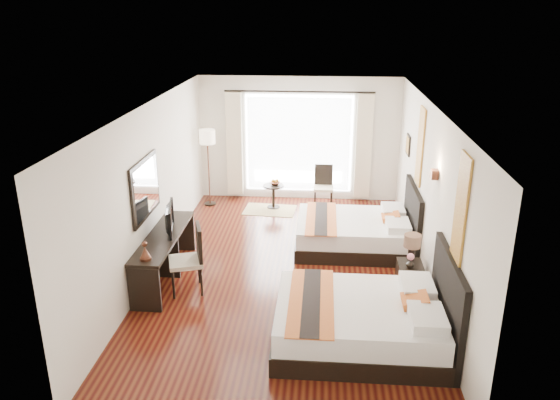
# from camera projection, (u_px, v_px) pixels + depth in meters

# --- Properties ---
(floor) EXTENTS (4.50, 7.50, 0.01)m
(floor) POSITION_uv_depth(u_px,v_px,m) (287.00, 271.00, 9.26)
(floor) COLOR #340C09
(floor) RESTS_ON ground
(ceiling) EXTENTS (4.50, 7.50, 0.02)m
(ceiling) POSITION_uv_depth(u_px,v_px,m) (288.00, 107.00, 8.31)
(ceiling) COLOR white
(ceiling) RESTS_ON wall_headboard
(wall_headboard) EXTENTS (0.01, 7.50, 2.80)m
(wall_headboard) POSITION_uv_depth(u_px,v_px,m) (429.00, 197.00, 8.61)
(wall_headboard) COLOR silver
(wall_headboard) RESTS_ON floor
(wall_desk) EXTENTS (0.01, 7.50, 2.80)m
(wall_desk) POSITION_uv_depth(u_px,v_px,m) (151.00, 190.00, 8.95)
(wall_desk) COLOR silver
(wall_desk) RESTS_ON floor
(wall_window) EXTENTS (4.50, 0.01, 2.80)m
(wall_window) POSITION_uv_depth(u_px,v_px,m) (299.00, 139.00, 12.30)
(wall_window) COLOR silver
(wall_window) RESTS_ON floor
(wall_entry) EXTENTS (4.50, 0.01, 2.80)m
(wall_entry) POSITION_uv_depth(u_px,v_px,m) (261.00, 319.00, 5.27)
(wall_entry) COLOR silver
(wall_entry) RESTS_ON floor
(window_glass) EXTENTS (2.40, 0.02, 2.20)m
(window_glass) POSITION_uv_depth(u_px,v_px,m) (299.00, 144.00, 12.32)
(window_glass) COLOR white
(window_glass) RESTS_ON wall_window
(sheer_curtain) EXTENTS (2.30, 0.02, 2.10)m
(sheer_curtain) POSITION_uv_depth(u_px,v_px,m) (299.00, 144.00, 12.26)
(sheer_curtain) COLOR white
(sheer_curtain) RESTS_ON wall_window
(drape_left) EXTENTS (0.35, 0.14, 2.35)m
(drape_left) POSITION_uv_depth(u_px,v_px,m) (235.00, 144.00, 12.34)
(drape_left) COLOR beige
(drape_left) RESTS_ON floor
(drape_right) EXTENTS (0.35, 0.14, 2.35)m
(drape_right) POSITION_uv_depth(u_px,v_px,m) (364.00, 147.00, 12.12)
(drape_right) COLOR beige
(drape_right) RESTS_ON floor
(art_panel_near) EXTENTS (0.03, 0.50, 1.35)m
(art_panel_near) POSITION_uv_depth(u_px,v_px,m) (461.00, 208.00, 6.57)
(art_panel_near) COLOR maroon
(art_panel_near) RESTS_ON wall_headboard
(art_panel_far) EXTENTS (0.03, 0.50, 1.35)m
(art_panel_far) POSITION_uv_depth(u_px,v_px,m) (420.00, 147.00, 9.43)
(art_panel_far) COLOR maroon
(art_panel_far) RESTS_ON wall_headboard
(wall_sconce) EXTENTS (0.10, 0.14, 0.14)m
(wall_sconce) POSITION_uv_depth(u_px,v_px,m) (434.00, 174.00, 7.99)
(wall_sconce) COLOR #4B281B
(wall_sconce) RESTS_ON wall_headboard
(mirror_frame) EXTENTS (0.04, 1.25, 0.95)m
(mirror_frame) POSITION_uv_depth(u_px,v_px,m) (145.00, 188.00, 8.56)
(mirror_frame) COLOR black
(mirror_frame) RESTS_ON wall_desk
(mirror_glass) EXTENTS (0.01, 1.12, 0.82)m
(mirror_glass) POSITION_uv_depth(u_px,v_px,m) (147.00, 188.00, 8.55)
(mirror_glass) COLOR white
(mirror_glass) RESTS_ON mirror_frame
(bed_near) EXTENTS (2.27, 1.77, 1.28)m
(bed_near) POSITION_uv_depth(u_px,v_px,m) (366.00, 321.00, 7.20)
(bed_near) COLOR black
(bed_near) RESTS_ON floor
(bed_far) EXTENTS (2.14, 1.67, 1.21)m
(bed_far) POSITION_uv_depth(u_px,v_px,m) (358.00, 232.00, 10.06)
(bed_far) COLOR black
(bed_far) RESTS_ON floor
(nightstand) EXTENTS (0.38, 0.47, 0.45)m
(nightstand) POSITION_uv_depth(u_px,v_px,m) (409.00, 277.00, 8.58)
(nightstand) COLOR black
(nightstand) RESTS_ON floor
(table_lamp) EXTENTS (0.27, 0.27, 0.42)m
(table_lamp) POSITION_uv_depth(u_px,v_px,m) (412.00, 243.00, 8.44)
(table_lamp) COLOR black
(table_lamp) RESTS_ON nightstand
(vase) EXTENTS (0.15, 0.15, 0.13)m
(vase) POSITION_uv_depth(u_px,v_px,m) (410.00, 261.00, 8.34)
(vase) COLOR black
(vase) RESTS_ON nightstand
(console_desk) EXTENTS (0.50, 2.20, 0.76)m
(console_desk) POSITION_uv_depth(u_px,v_px,m) (165.00, 256.00, 8.94)
(console_desk) COLOR black
(console_desk) RESTS_ON floor
(television) EXTENTS (0.27, 0.80, 0.46)m
(television) POSITION_uv_depth(u_px,v_px,m) (166.00, 218.00, 8.88)
(television) COLOR black
(television) RESTS_ON console_desk
(bronze_figurine) EXTENTS (0.20, 0.20, 0.25)m
(bronze_figurine) POSITION_uv_depth(u_px,v_px,m) (145.00, 252.00, 7.92)
(bronze_figurine) COLOR #4B281B
(bronze_figurine) RESTS_ON console_desk
(desk_chair) EXTENTS (0.63, 0.63, 1.09)m
(desk_chair) POSITION_uv_depth(u_px,v_px,m) (188.00, 271.00, 8.53)
(desk_chair) COLOR #BEB392
(desk_chair) RESTS_ON floor
(floor_lamp) EXTENTS (0.35, 0.35, 1.72)m
(floor_lamp) POSITION_uv_depth(u_px,v_px,m) (207.00, 142.00, 11.85)
(floor_lamp) COLOR black
(floor_lamp) RESTS_ON floor
(side_table) EXTENTS (0.46, 0.46, 0.53)m
(side_table) POSITION_uv_depth(u_px,v_px,m) (273.00, 196.00, 12.06)
(side_table) COLOR black
(side_table) RESTS_ON floor
(fruit_bowl) EXTENTS (0.23, 0.23, 0.05)m
(fruit_bowl) POSITION_uv_depth(u_px,v_px,m) (275.00, 183.00, 11.99)
(fruit_bowl) COLOR #422B17
(fruit_bowl) RESTS_ON side_table
(window_chair) EXTENTS (0.43, 0.43, 0.93)m
(window_chair) POSITION_uv_depth(u_px,v_px,m) (323.00, 194.00, 12.15)
(window_chair) COLOR #BEB392
(window_chair) RESTS_ON floor
(jute_rug) EXTENTS (1.17, 0.84, 0.01)m
(jute_rug) POSITION_uv_depth(u_px,v_px,m) (270.00, 210.00, 11.99)
(jute_rug) COLOR tan
(jute_rug) RESTS_ON floor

